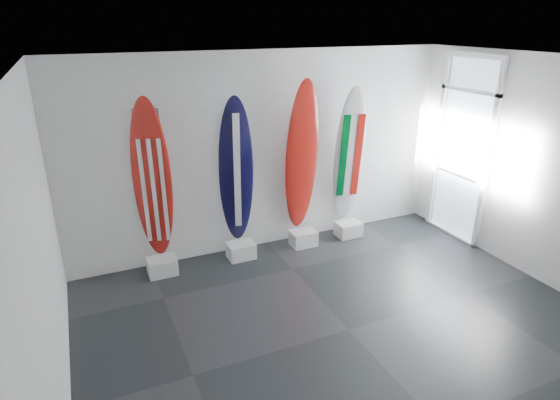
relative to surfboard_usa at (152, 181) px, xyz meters
name	(u,v)px	position (x,y,z in m)	size (l,w,h in m)	color
floor	(349,330)	(1.74, -2.28, -1.37)	(6.00, 6.00, 0.00)	black
ceiling	(366,64)	(1.74, -2.28, 1.63)	(6.00, 6.00, 0.00)	white
wall_back	(266,153)	(1.74, 0.22, 0.13)	(6.00, 6.00, 0.00)	silver
wall_left	(41,270)	(-1.26, -2.28, 0.13)	(5.00, 5.00, 0.00)	silver
wall_right	(553,175)	(4.74, -2.28, 0.13)	(5.00, 5.00, 0.00)	silver
display_block_usa	(162,266)	(0.00, -0.10, -1.25)	(0.40, 0.30, 0.24)	silver
surfboard_usa	(152,181)	(0.00, 0.00, 0.00)	(0.51, 0.08, 2.27)	maroon
display_block_navy	(241,250)	(1.18, -0.10, -1.25)	(0.40, 0.30, 0.24)	silver
surfboard_navy	(236,172)	(1.18, 0.00, -0.03)	(0.50, 0.08, 2.21)	black
display_block_swiss	(303,238)	(2.23, -0.10, -1.25)	(0.40, 0.30, 0.24)	silver
surfboard_swiss	(302,158)	(2.23, 0.00, 0.06)	(0.54, 0.08, 2.39)	maroon
display_block_italy	(348,229)	(3.08, -0.10, -1.25)	(0.40, 0.30, 0.24)	silver
surfboard_italy	(349,156)	(3.08, 0.00, -0.01)	(0.51, 0.08, 2.25)	silver
wall_outlet	(105,252)	(-0.71, 0.20, -1.02)	(0.09, 0.02, 0.13)	silver
glass_door	(462,152)	(4.71, -0.73, 0.05)	(0.12, 1.16, 2.85)	white
balcony	(513,194)	(6.04, -0.73, -0.87)	(2.80, 2.20, 1.20)	slate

